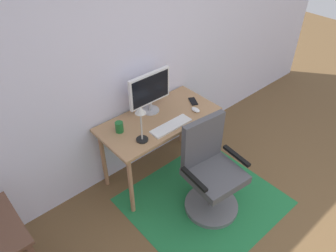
# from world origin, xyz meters

# --- Properties ---
(wall_back) EXTENTS (6.00, 0.10, 2.60)m
(wall_back) POSITION_xyz_m (0.00, 2.20, 1.30)
(wall_back) COLOR silver
(wall_back) RESTS_ON ground
(area_rug) EXTENTS (1.42, 1.30, 0.01)m
(area_rug) POSITION_xyz_m (-0.06, 1.22, 0.00)
(area_rug) COLOR #21753E
(area_rug) RESTS_ON ground
(desk) EXTENTS (1.21, 0.59, 0.74)m
(desk) POSITION_xyz_m (-0.12, 1.84, 0.65)
(desk) COLOR #AC7F56
(desk) RESTS_ON ground
(monitor) EXTENTS (0.47, 0.18, 0.42)m
(monitor) POSITION_xyz_m (-0.11, 1.99, 0.99)
(monitor) COLOR #B2B2B7
(monitor) RESTS_ON desk
(keyboard) EXTENTS (0.43, 0.13, 0.02)m
(keyboard) POSITION_xyz_m (-0.13, 1.66, 0.75)
(keyboard) COLOR white
(keyboard) RESTS_ON desk
(computer_mouse) EXTENTS (0.06, 0.10, 0.03)m
(computer_mouse) POSITION_xyz_m (0.23, 1.68, 0.76)
(computer_mouse) COLOR white
(computer_mouse) RESTS_ON desk
(coffee_cup) EXTENTS (0.08, 0.08, 0.10)m
(coffee_cup) POSITION_xyz_m (-0.53, 1.92, 0.80)
(coffee_cup) COLOR #1C662C
(coffee_cup) RESTS_ON desk
(cell_phone) EXTENTS (0.12, 0.16, 0.01)m
(cell_phone) POSITION_xyz_m (0.33, 1.82, 0.75)
(cell_phone) COLOR black
(cell_phone) RESTS_ON desk
(desk_lamp) EXTENTS (0.11, 0.11, 0.36)m
(desk_lamp) POSITION_xyz_m (-0.45, 1.68, 0.99)
(desk_lamp) COLOR black
(desk_lamp) RESTS_ON desk
(office_chair) EXTENTS (0.58, 0.53, 0.98)m
(office_chair) POSITION_xyz_m (-0.05, 1.18, 0.40)
(office_chair) COLOR slate
(office_chair) RESTS_ON ground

